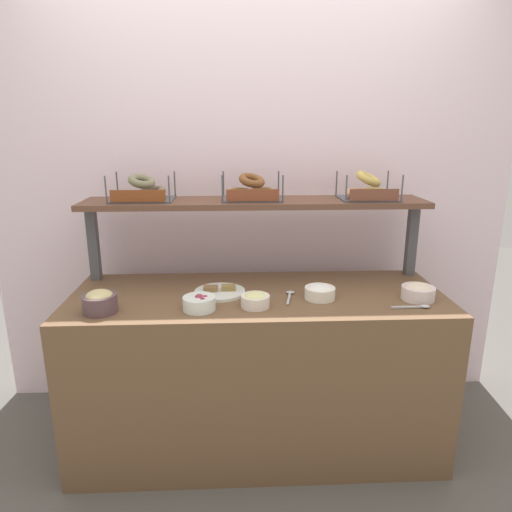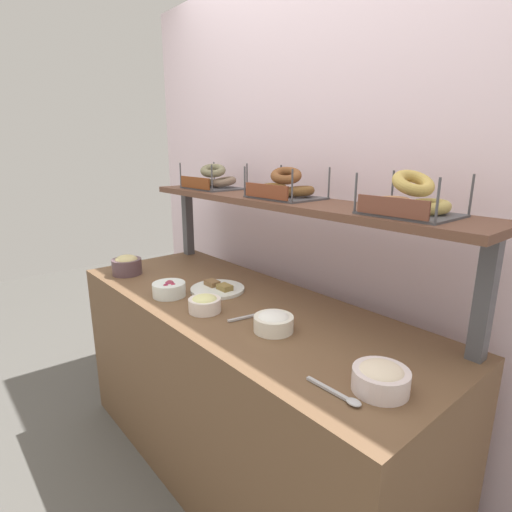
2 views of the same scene
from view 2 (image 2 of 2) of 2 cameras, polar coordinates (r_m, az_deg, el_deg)
The scene contains 17 objects.
ground_plane at distance 2.23m, azimuth -1.96°, elevation -27.37°, with size 8.00×8.00×0.00m, color #595651.
back_wall at distance 2.05m, azimuth 9.90°, elevation 6.36°, with size 3.06×0.06×2.40m, color white.
deli_counter at distance 1.97m, azimuth -2.08°, elevation -18.18°, with size 1.86×0.70×0.85m, color brown.
shelf_riser_left at distance 2.56m, azimuth -9.60°, elevation 4.64°, with size 0.05×0.05×0.40m, color #4C4C51.
shelf_riser_right at distance 1.43m, azimuth 29.54°, elevation -5.46°, with size 0.05×0.05×0.40m, color #4C4C51.
upper_shelf at distance 1.84m, azimuth 4.33°, elevation 7.60°, with size 1.82×0.32×0.03m, color brown.
bowl_hummus at distance 2.25m, azimuth -17.78°, elevation -1.18°, with size 0.15×0.15×0.10m.
bowl_cream_cheese at distance 1.50m, azimuth 2.49°, elevation -9.26°, with size 0.15×0.15×0.07m.
bowl_egg_salad at distance 1.68m, azimuth -7.25°, elevation -6.66°, with size 0.13×0.13×0.07m.
bowl_potato_salad at distance 1.21m, azimuth 17.22°, elevation -16.08°, with size 0.16×0.16×0.08m.
bowl_beet_salad at distance 1.88m, azimuth -12.17°, elevation -4.57°, with size 0.15×0.15×0.07m.
serving_plate_white at distance 1.91m, azimuth -5.44°, elevation -4.60°, with size 0.25×0.25×0.04m.
serving_spoon_near_plate at distance 1.17m, azimuth 11.96°, elevation -18.74°, with size 0.18×0.03×0.01m.
serving_spoon_by_edge at distance 1.63m, azimuth -0.11°, elevation -8.30°, with size 0.06×0.17×0.01m.
bagel_basket_poppy at distance 2.29m, azimuth -6.16°, elevation 10.60°, with size 0.32×0.25×0.14m.
bagel_basket_cinnamon_raisin at distance 1.85m, azimuth 4.12°, elevation 9.56°, with size 0.32×0.26×0.14m.
bagel_basket_sesame at distance 1.46m, azimuth 20.96°, elevation 7.22°, with size 0.30×0.24×0.16m.
Camera 2 is at (1.30, -1.01, 1.50)m, focal length 28.33 mm.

